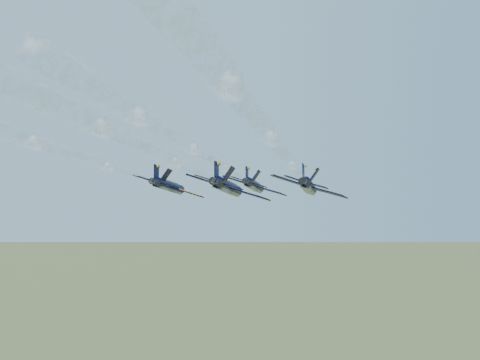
{
  "coord_description": "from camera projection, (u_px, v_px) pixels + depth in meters",
  "views": [
    {
      "loc": [
        -12.54,
        -94.92,
        101.61
      ],
      "look_at": [
        3.57,
        4.82,
        101.78
      ],
      "focal_mm": 45.0,
      "sensor_mm": 36.0,
      "label": 1
    }
  ],
  "objects": [
    {
      "name": "jet_right",
      "position": [
        309.0,
        186.0,
        96.19
      ],
      "size": [
        11.77,
        16.62,
        4.86
      ],
      "rotation": [
        0.0,
        0.31,
        -0.37
      ],
      "color": "black"
    },
    {
      "name": "jet_lead",
      "position": [
        254.0,
        186.0,
        113.19
      ],
      "size": [
        11.77,
        16.62,
        4.86
      ],
      "rotation": [
        0.0,
        0.31,
        -0.37
      ],
      "color": "black"
    },
    {
      "name": "smoke_trail_right",
      "position": [
        236.0,
        193.0,
        42.87
      ],
      "size": [
        27.98,
        68.42,
        2.57
      ],
      "rotation": [
        0.0,
        0.31,
        -0.37
      ],
      "color": "white"
    },
    {
      "name": "smoke_trail_lead",
      "position": [
        154.0,
        189.0,
        59.88
      ],
      "size": [
        27.98,
        68.42,
        2.57
      ],
      "rotation": [
        0.0,
        0.31,
        -0.37
      ],
      "color": "white"
    },
    {
      "name": "jet_slot",
      "position": [
        228.0,
        187.0,
        85.54
      ],
      "size": [
        11.77,
        16.62,
        4.86
      ],
      "rotation": [
        0.0,
        0.31,
        -0.37
      ],
      "color": "black"
    },
    {
      "name": "jet_left",
      "position": [
        170.0,
        186.0,
        101.33
      ],
      "size": [
        11.77,
        16.62,
        4.86
      ],
      "rotation": [
        0.0,
        0.31,
        -0.37
      ],
      "color": "black"
    }
  ]
}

